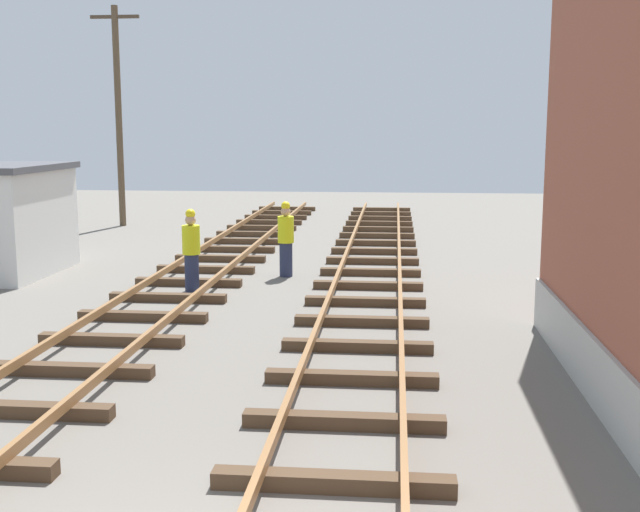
# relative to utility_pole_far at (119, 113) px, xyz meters

# --- Properties ---
(utility_pole_far) EXTENTS (1.80, 0.24, 8.01)m
(utility_pole_far) POSITION_rel_utility_pole_far_xyz_m (0.00, 0.00, 0.00)
(utility_pole_far) COLOR brown
(utility_pole_far) RESTS_ON ground
(track_worker_foreground) EXTENTS (0.40, 0.40, 1.87)m
(track_worker_foreground) POSITION_rel_utility_pole_far_xyz_m (5.66, -11.55, -3.27)
(track_worker_foreground) COLOR #262D4C
(track_worker_foreground) RESTS_ON ground
(track_worker_distant) EXTENTS (0.40, 0.40, 1.87)m
(track_worker_distant) POSITION_rel_utility_pole_far_xyz_m (7.53, -9.58, -3.27)
(track_worker_distant) COLOR #262D4C
(track_worker_distant) RESTS_ON ground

